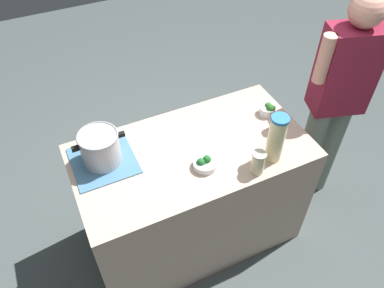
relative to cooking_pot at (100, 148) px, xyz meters
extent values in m
plane|color=#485151|center=(0.49, -0.14, -1.00)|extent=(8.00, 8.00, 0.00)
cube|color=#C0A38F|center=(0.49, -0.14, -0.55)|extent=(1.39, 0.74, 0.89)
cube|color=teal|center=(0.00, 0.00, -0.11)|extent=(0.35, 0.36, 0.01)
cylinder|color=#B7B7BC|center=(0.00, 0.00, -0.01)|extent=(0.22, 0.22, 0.19)
torus|color=#99999E|center=(0.00, 0.00, 0.09)|extent=(0.22, 0.22, 0.01)
cube|color=black|center=(-0.13, 0.00, 0.05)|extent=(0.04, 0.02, 0.02)
cube|color=black|center=(0.13, 0.00, 0.05)|extent=(0.04, 0.02, 0.02)
cylinder|color=beige|center=(0.88, -0.38, 0.03)|extent=(0.09, 0.09, 0.29)
cylinder|color=#296FB4|center=(0.88, -0.38, 0.18)|extent=(0.10, 0.10, 0.02)
ellipsoid|color=yellow|center=(0.90, -0.38, 0.09)|extent=(0.04, 0.04, 0.01)
cylinder|color=beige|center=(0.75, -0.43, -0.05)|extent=(0.07, 0.07, 0.13)
cylinder|color=#B2AD99|center=(0.75, -0.43, 0.03)|extent=(0.08, 0.08, 0.01)
cylinder|color=silver|center=(1.06, -0.05, -0.08)|extent=(0.10, 0.10, 0.05)
ellipsoid|color=#2D6E23|center=(1.07, -0.07, -0.06)|extent=(0.05, 0.05, 0.06)
ellipsoid|color=#39732D|center=(1.07, -0.04, -0.06)|extent=(0.05, 0.05, 0.05)
ellipsoid|color=#367427|center=(1.07, -0.06, -0.06)|extent=(0.04, 0.04, 0.05)
cylinder|color=silver|center=(0.50, -0.28, -0.09)|extent=(0.13, 0.13, 0.04)
ellipsoid|color=#1F6E27|center=(0.52, -0.28, -0.06)|extent=(0.05, 0.05, 0.05)
ellipsoid|color=#22692F|center=(0.48, -0.28, -0.07)|extent=(0.05, 0.05, 0.06)
cylinder|color=slate|center=(1.42, -0.16, -0.57)|extent=(0.14, 0.14, 0.87)
cylinder|color=slate|center=(1.62, -0.16, -0.57)|extent=(0.14, 0.14, 0.87)
cube|color=maroon|center=(1.52, -0.16, 0.16)|extent=(0.38, 0.29, 0.58)
sphere|color=#E09A85|center=(1.52, -0.16, 0.54)|extent=(0.20, 0.20, 0.20)
cylinder|color=#E09A85|center=(1.31, -0.16, 0.29)|extent=(0.08, 0.08, 0.30)
cylinder|color=#E09A85|center=(1.73, -0.16, 0.29)|extent=(0.08, 0.08, 0.30)
camera|label=1|loc=(-0.16, -1.52, 1.50)|focal=35.70mm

